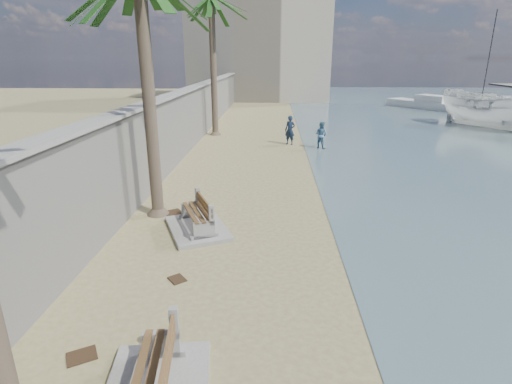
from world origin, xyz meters
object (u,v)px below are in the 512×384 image
object	(u,v)px
person_a	(290,128)
person_b	(321,133)
bench_near	(153,379)
yacht_far	(424,105)
bench_far	(197,217)
boat_cruiser	(496,107)
sailboat_west	(482,99)

from	to	relation	value
person_a	person_b	size ratio (longest dim) A/B	1.17
bench_near	yacht_far	xyz separation A→B (m)	(18.76, 41.29, -0.11)
bench_near	person_a	bearing A→B (deg)	81.90
bench_near	bench_far	xyz separation A→B (m)	(-0.56, 6.83, 0.00)
bench_near	person_a	xyz separation A→B (m)	(2.94, 20.66, 0.61)
person_b	yacht_far	world-z (taller)	person_b
bench_near	yacht_far	bearing A→B (deg)	65.57
bench_near	person_a	size ratio (longest dim) A/B	1.26
boat_cruiser	yacht_far	distance (m)	13.58
person_a	boat_cruiser	world-z (taller)	boat_cruiser
person_a	sailboat_west	xyz separation A→B (m)	(25.43, 27.44, -0.69)
sailboat_west	person_a	bearing A→B (deg)	-132.81
bench_far	bench_near	bearing A→B (deg)	-85.34
person_b	sailboat_west	bearing A→B (deg)	-91.96
bench_near	person_a	world-z (taller)	person_a
bench_near	sailboat_west	bearing A→B (deg)	59.47
boat_cruiser	bench_far	bearing A→B (deg)	-166.80
yacht_far	bench_near	bearing A→B (deg)	121.60
person_a	person_b	world-z (taller)	person_a
boat_cruiser	person_b	bearing A→B (deg)	175.90
boat_cruiser	sailboat_west	world-z (taller)	sailboat_west
person_b	yacht_far	size ratio (longest dim) A/B	0.21
yacht_far	sailboat_west	distance (m)	11.78
bench_near	sailboat_west	distance (m)	55.85
bench_near	bench_far	size ratio (longest dim) A/B	0.91
bench_far	boat_cruiser	size ratio (longest dim) A/B	0.72
yacht_far	sailboat_west	world-z (taller)	sailboat_west
bench_far	boat_cruiser	xyz separation A→B (m)	(19.99, 20.96, 1.20)
yacht_far	bench_far	bearing A→B (deg)	116.76
boat_cruiser	yacht_far	world-z (taller)	boat_cruiser
boat_cruiser	sailboat_west	distance (m)	22.23
yacht_far	person_a	bearing A→B (deg)	108.56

